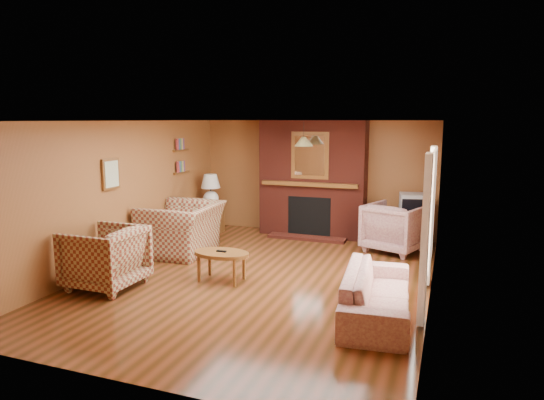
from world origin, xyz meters
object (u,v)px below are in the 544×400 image
at_px(side_table, 211,219).
at_px(tv_stand, 412,231).
at_px(floral_armchair, 395,227).
at_px(table_lamp, 211,188).
at_px(coffee_table, 221,255).
at_px(floral_sofa, 377,293).
at_px(crt_tv, 413,205).
at_px(fireplace, 313,180).
at_px(plaid_loveseat, 182,229).
at_px(plaid_armchair, 105,257).

bearing_deg(side_table, tv_stand, 4.82).
height_order(floral_armchair, table_lamp, table_lamp).
xyz_separation_m(coffee_table, side_table, (-1.61, 2.78, -0.10)).
height_order(floral_sofa, crt_tv, crt_tv).
xyz_separation_m(fireplace, floral_armchair, (1.77, -0.70, -0.73)).
bearing_deg(side_table, coffee_table, -59.99).
bearing_deg(floral_armchair, side_table, 17.78).
bearing_deg(floral_sofa, table_lamp, 45.40).
bearing_deg(coffee_table, crt_tv, 50.89).
bearing_deg(fireplace, side_table, -165.71).
bearing_deg(crt_tv, tv_stand, 90.00).
height_order(plaid_loveseat, side_table, plaid_loveseat).
height_order(plaid_loveseat, plaid_armchair, plaid_loveseat).
height_order(plaid_armchair, tv_stand, plaid_armchair).
xyz_separation_m(table_lamp, tv_stand, (4.15, 0.35, -0.68)).
relative_size(floral_sofa, crt_tv, 3.48).
xyz_separation_m(floral_sofa, side_table, (-4.00, 3.29, 0.00)).
bearing_deg(plaid_armchair, floral_sofa, 95.23).
bearing_deg(tv_stand, floral_armchair, -120.64).
bearing_deg(fireplace, floral_armchair, -21.59).
height_order(plaid_loveseat, floral_armchair, plaid_loveseat).
bearing_deg(crt_tv, coffee_table, -129.11).
distance_m(plaid_armchair, table_lamp, 3.66).
height_order(side_table, tv_stand, side_table).
distance_m(coffee_table, side_table, 3.22).
distance_m(floral_sofa, floral_armchair, 3.14).
bearing_deg(floral_sofa, plaid_loveseat, 60.93).
bearing_deg(table_lamp, plaid_loveseat, -81.27).
relative_size(plaid_armchair, floral_sofa, 0.50).
height_order(floral_sofa, floral_armchair, floral_armchair).
xyz_separation_m(fireplace, table_lamp, (-2.10, -0.53, -0.22)).
bearing_deg(coffee_table, floral_armchair, 49.13).
relative_size(floral_armchair, side_table, 1.69).
xyz_separation_m(plaid_loveseat, floral_armchair, (3.62, 1.46, -0.01)).
bearing_deg(tv_stand, crt_tv, -92.28).
distance_m(floral_armchair, crt_tv, 0.68).
distance_m(coffee_table, tv_stand, 4.04).
distance_m(coffee_table, crt_tv, 4.05).
height_order(fireplace, coffee_table, fireplace).
bearing_deg(coffee_table, plaid_armchair, -150.12).
distance_m(side_table, table_lamp, 0.67).
xyz_separation_m(plaid_loveseat, side_table, (-0.25, 1.63, -0.16)).
xyz_separation_m(floral_sofa, crt_tv, (0.15, 3.64, 0.50)).
relative_size(fireplace, side_table, 4.12).
height_order(fireplace, floral_sofa, fireplace).
xyz_separation_m(coffee_table, table_lamp, (-1.61, 2.78, 0.57)).
distance_m(plaid_armchair, crt_tv, 5.64).
distance_m(floral_sofa, table_lamp, 5.23).
bearing_deg(table_lamp, floral_sofa, -39.48).
bearing_deg(floral_armchair, plaid_armchair, 63.10).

